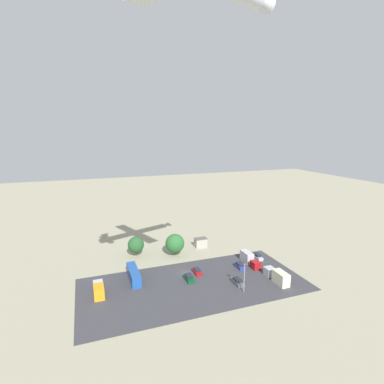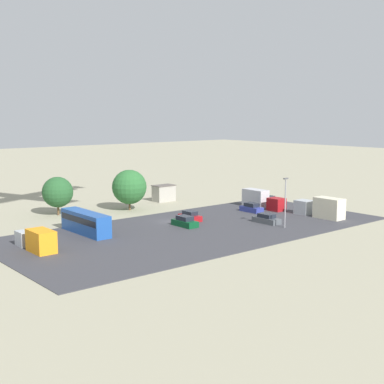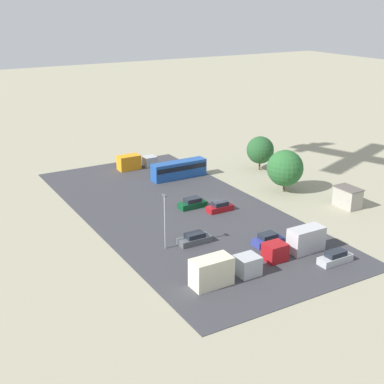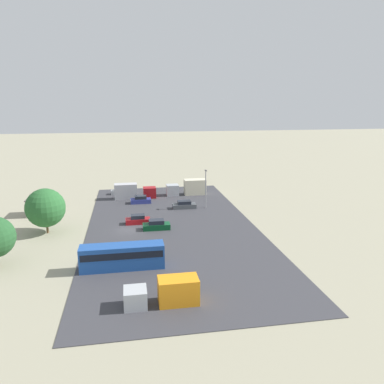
{
  "view_description": "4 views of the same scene",
  "coord_description": "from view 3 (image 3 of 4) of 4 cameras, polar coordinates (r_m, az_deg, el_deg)",
  "views": [
    {
      "loc": [
        26.4,
        77.04,
        40.58
      ],
      "look_at": [
        5.94,
        21.55,
        28.77
      ],
      "focal_mm": 28.0,
      "sensor_mm": 36.0,
      "label": 1
    },
    {
      "loc": [
        52.45,
        68.32,
        17.62
      ],
      "look_at": [
        2.15,
        8.14,
        6.08
      ],
      "focal_mm": 50.0,
      "sensor_mm": 36.0,
      "label": 2
    },
    {
      "loc": [
        -68.93,
        45.25,
        32.03
      ],
      "look_at": [
        -1.23,
        5.6,
        3.5
      ],
      "focal_mm": 50.0,
      "sensor_mm": 36.0,
      "label": 3
    },
    {
      "loc": [
        60.6,
        0.2,
        21.29
      ],
      "look_at": [
        5.33,
        9.75,
        7.49
      ],
      "focal_mm": 35.0,
      "sensor_mm": 36.0,
      "label": 4
    }
  ],
  "objects": [
    {
      "name": "parked_car_4",
      "position": [
        74.09,
        0.28,
        -5.01
      ],
      "size": [
        1.99,
        4.7,
        1.54
      ],
      "rotation": [
        0.0,
        0.0,
        3.14
      ],
      "color": "#4C5156",
      "rests_on": "ground"
    },
    {
      "name": "parked_truck_0",
      "position": [
        106.84,
        -6.11,
        3.2
      ],
      "size": [
        2.46,
        7.92,
        2.85
      ],
      "rotation": [
        0.0,
        0.0,
        3.14
      ],
      "color": "#ADB2B7",
      "rests_on": "ground"
    },
    {
      "name": "bus",
      "position": [
        100.46,
        -1.41,
        2.47
      ],
      "size": [
        2.51,
        10.72,
        3.21
      ],
      "color": "#1E4C9E",
      "rests_on": "ground"
    },
    {
      "name": "parked_car_2",
      "position": [
        85.1,
        3.0,
        -1.61
      ],
      "size": [
        1.8,
        4.27,
        1.6
      ],
      "color": "maroon",
      "rests_on": "ground"
    },
    {
      "name": "parked_car_3",
      "position": [
        86.42,
        0.04,
        -1.22
      ],
      "size": [
        1.99,
        4.55,
        1.65
      ],
      "rotation": [
        0.0,
        0.0,
        3.14
      ],
      "color": "#0C4723",
      "rests_on": "ground"
    },
    {
      "name": "parked_car_1",
      "position": [
        71.25,
        15.04,
        -6.79
      ],
      "size": [
        1.76,
        4.76,
        1.64
      ],
      "color": "#ADB2B7",
      "rests_on": "ground"
    },
    {
      "name": "tree_near_shed",
      "position": [
        94.01,
        9.9,
        2.53
      ],
      "size": [
        6.34,
        6.34,
        7.48
      ],
      "color": "brown",
      "rests_on": "ground"
    },
    {
      "name": "light_pole_lot_centre",
      "position": [
        71.14,
        -2.91,
        -2.9
      ],
      "size": [
        0.9,
        0.28,
        7.78
      ],
      "color": "gray",
      "rests_on": "ground"
    },
    {
      "name": "parking_lot_surface",
      "position": [
        84.97,
        -1.37,
        -2.14
      ],
      "size": [
        60.62,
        28.45,
        0.08
      ],
      "color": "#38383D",
      "rests_on": "ground"
    },
    {
      "name": "tree_apron_mid",
      "position": [
        105.61,
        7.29,
        4.46
      ],
      "size": [
        5.37,
        5.37,
        6.75
      ],
      "color": "brown",
      "rests_on": "ground"
    },
    {
      "name": "parked_truck_1",
      "position": [
        72.17,
        11.18,
        -5.35
      ],
      "size": [
        2.39,
        9.06,
        3.35
      ],
      "color": "maroon",
      "rests_on": "ground"
    },
    {
      "name": "shed_building",
      "position": [
        90.12,
        16.27,
        -0.54
      ],
      "size": [
        4.41,
        2.87,
        3.3
      ],
      "color": "#9E998E",
      "rests_on": "ground"
    },
    {
      "name": "parked_truck_2",
      "position": [
        64.12,
        3.21,
        -8.3
      ],
      "size": [
        2.53,
        9.08,
        3.51
      ],
      "rotation": [
        0.0,
        0.0,
        3.14
      ],
      "color": "#ADB2B7",
      "rests_on": "ground"
    },
    {
      "name": "ground_plane",
      "position": [
        88.46,
        2.73,
        -1.27
      ],
      "size": [
        400.0,
        400.0,
        0.0
      ],
      "primitive_type": "plane",
      "color": "gray"
    },
    {
      "name": "parked_car_0",
      "position": [
        74.49,
        8.07,
        -5.06
      ],
      "size": [
        1.97,
        4.26,
        1.6
      ],
      "color": "navy",
      "rests_on": "ground"
    }
  ]
}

